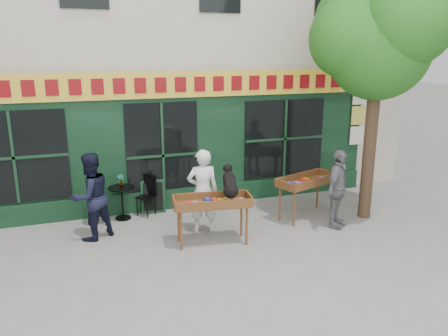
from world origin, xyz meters
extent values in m
plane|color=slate|center=(0.00, 0.00, 0.00)|extent=(80.00, 80.00, 0.00)
cube|color=beige|center=(0.00, 6.00, 5.00)|extent=(14.00, 7.00, 10.00)
cube|color=black|center=(0.00, 2.42, 1.60)|extent=(11.00, 0.16, 3.20)
cube|color=yellow|center=(0.00, 2.30, 3.00)|extent=(11.00, 0.06, 0.60)
cube|color=maroon|center=(0.00, 2.26, 3.00)|extent=(9.60, 0.03, 0.34)
cube|color=black|center=(0.00, 2.32, 0.25)|extent=(11.00, 0.10, 0.50)
cube|color=black|center=(0.00, 2.32, 1.35)|extent=(1.70, 0.05, 2.50)
cube|color=black|center=(-3.20, 2.32, 1.55)|extent=(2.20, 0.05, 2.00)
cube|color=black|center=(3.20, 2.32, 1.55)|extent=(2.20, 0.05, 2.00)
cube|color=silver|center=(5.40, 2.30, 1.50)|extent=(0.42, 0.02, 0.50)
cube|color=#E5D14C|center=(5.40, 2.30, 2.05)|extent=(0.42, 0.02, 0.50)
cube|color=silver|center=(5.40, 2.30, 2.60)|extent=(0.42, 0.02, 0.50)
cylinder|color=#382619|center=(4.30, 0.30, 1.80)|extent=(0.28, 0.28, 3.60)
sphere|color=#1C6216|center=(4.30, 0.30, 3.80)|extent=(2.20, 2.20, 2.20)
sphere|color=#1C6216|center=(5.00, 0.60, 4.10)|extent=(1.80, 1.80, 1.80)
sphere|color=#1C6216|center=(3.70, 0.50, 4.00)|extent=(1.70, 1.70, 1.70)
sphere|color=#1C6216|center=(4.50, -0.30, 4.30)|extent=(1.80, 1.80, 1.80)
sphere|color=#1C6216|center=(4.00, 0.90, 4.40)|extent=(1.60, 1.60, 1.60)
cylinder|color=brown|center=(-0.17, -0.06, 0.40)|extent=(0.05, 0.05, 0.80)
cylinder|color=brown|center=(1.12, -0.23, 0.40)|extent=(0.05, 0.05, 0.80)
cylinder|color=brown|center=(-0.11, 0.38, 0.40)|extent=(0.05, 0.05, 0.80)
cylinder|color=brown|center=(1.18, 0.20, 0.40)|extent=(0.05, 0.05, 0.80)
cube|color=brown|center=(0.51, 0.07, 0.82)|extent=(1.56, 0.78, 0.05)
cube|color=brown|center=(0.47, -0.22, 0.90)|extent=(1.49, 0.24, 0.18)
cube|color=brown|center=(0.55, 0.36, 0.90)|extent=(1.49, 0.24, 0.18)
cube|color=brown|center=(0.51, 0.07, 0.88)|extent=(1.34, 0.57, 0.06)
imported|color=white|center=(0.51, 0.72, 0.90)|extent=(0.71, 0.51, 1.79)
cylinder|color=brown|center=(2.47, 0.32, 0.40)|extent=(0.05, 0.05, 0.80)
cylinder|color=brown|center=(3.70, 0.74, 0.40)|extent=(0.05, 0.05, 0.80)
cylinder|color=brown|center=(2.33, 0.73, 0.40)|extent=(0.05, 0.05, 0.80)
cylinder|color=brown|center=(3.55, 1.16, 0.40)|extent=(0.05, 0.05, 0.80)
cube|color=brown|center=(3.01, 0.74, 0.82)|extent=(1.61, 1.04, 0.05)
cube|color=brown|center=(3.11, 0.46, 0.90)|extent=(1.43, 0.53, 0.18)
cube|color=brown|center=(2.92, 1.01, 0.90)|extent=(1.43, 0.53, 0.18)
cube|color=brown|center=(3.01, 0.74, 0.88)|extent=(1.36, 0.80, 0.06)
imported|color=slate|center=(3.31, -0.01, 0.87)|extent=(1.06, 0.97, 1.73)
cylinder|color=black|center=(-1.04, 2.00, 0.02)|extent=(0.36, 0.36, 0.03)
cylinder|color=black|center=(-1.04, 2.00, 0.38)|extent=(0.04, 0.04, 0.72)
cylinder|color=black|center=(-1.04, 2.00, 0.75)|extent=(0.60, 0.60, 0.03)
cube|color=black|center=(-1.59, 1.90, 0.45)|extent=(0.39, 0.39, 0.03)
cube|color=black|center=(-1.75, 1.92, 0.70)|extent=(0.06, 0.36, 0.50)
cylinder|color=black|center=(-1.45, 1.74, 0.22)|extent=(0.02, 0.02, 0.44)
cylinder|color=black|center=(-1.42, 2.04, 0.22)|extent=(0.02, 0.02, 0.44)
cylinder|color=black|center=(-1.75, 1.76, 0.22)|extent=(0.02, 0.02, 0.44)
cylinder|color=black|center=(-1.72, 2.06, 0.22)|extent=(0.02, 0.02, 0.44)
cube|color=black|center=(-0.49, 2.05, 0.45)|extent=(0.51, 0.51, 0.03)
cube|color=black|center=(-0.36, 2.16, 0.70)|extent=(0.26, 0.29, 0.50)
cylinder|color=black|center=(-0.70, 2.07, 0.22)|extent=(0.02, 0.02, 0.44)
cylinder|color=black|center=(-0.50, 1.84, 0.22)|extent=(0.02, 0.02, 0.44)
cylinder|color=black|center=(-0.47, 2.26, 0.22)|extent=(0.02, 0.02, 0.44)
cylinder|color=black|center=(-0.27, 2.04, 0.22)|extent=(0.02, 0.02, 0.44)
imported|color=gray|center=(-1.04, 2.00, 0.92)|extent=(0.18, 0.14, 0.30)
imported|color=black|center=(-1.74, 1.10, 0.90)|extent=(1.10, 1.04, 1.81)
cube|color=black|center=(-0.29, 2.20, 0.40)|extent=(0.58, 0.25, 0.79)
cube|color=black|center=(-0.29, 2.18, 0.40)|extent=(0.48, 0.22, 0.65)
camera|label=1|loc=(-1.95, -7.66, 3.73)|focal=35.00mm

